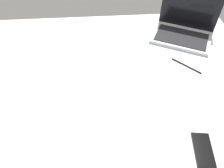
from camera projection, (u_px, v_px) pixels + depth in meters
bed_mattress at (82, 111)px, 108.09cm from camera, size 180.00×140.00×18.00cm
laptop at (184, 30)px, 131.09cm from camera, size 39.80×35.34×23.00cm
cell_phone at (203, 150)px, 84.44cm from camera, size 8.74×14.83×0.80cm
charger_cable at (186, 66)px, 116.01cm from camera, size 12.28×12.61×0.60cm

